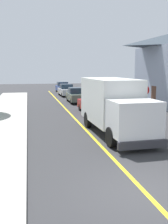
{
  "coord_description": "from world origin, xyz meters",
  "views": [
    {
      "loc": [
        -3.44,
        -7.1,
        3.79
      ],
      "look_at": [
        -0.43,
        6.93,
        1.4
      ],
      "focal_mm": 41.81,
      "sensor_mm": 36.0,
      "label": 1
    }
  ],
  "objects_px": {
    "parked_car_near": "(93,104)",
    "stop_sign": "(144,96)",
    "parked_car_far": "(66,90)",
    "box_truck": "(114,104)",
    "parked_car_furthest": "(63,87)",
    "parked_car_mid": "(76,95)"
  },
  "relations": [
    {
      "from": "parked_car_furthest",
      "to": "parked_car_near",
      "type": "bearing_deg",
      "value": -90.17
    },
    {
      "from": "parked_car_near",
      "to": "stop_sign",
      "type": "relative_size",
      "value": 1.67
    },
    {
      "from": "parked_car_far",
      "to": "stop_sign",
      "type": "xyz_separation_m",
      "value": [
        3.01,
        -18.6,
        1.06
      ]
    },
    {
      "from": "box_truck",
      "to": "parked_car_furthest",
      "type": "relative_size",
      "value": 1.63
    },
    {
      "from": "parked_car_furthest",
      "to": "stop_sign",
      "type": "height_order",
      "value": "stop_sign"
    },
    {
      "from": "box_truck",
      "to": "parked_car_furthest",
      "type": "xyz_separation_m",
      "value": [
        0.62,
        27.66,
        -0.97
      ]
    },
    {
      "from": "parked_car_near",
      "to": "parked_car_furthest",
      "type": "xyz_separation_m",
      "value": [
        0.06,
        20.36,
        0.0
      ]
    },
    {
      "from": "box_truck",
      "to": "parked_car_furthest",
      "type": "distance_m",
      "value": 27.68
    },
    {
      "from": "box_truck",
      "to": "parked_car_mid",
      "type": "height_order",
      "value": "box_truck"
    },
    {
      "from": "parked_car_near",
      "to": "parked_car_furthest",
      "type": "height_order",
      "value": "same"
    },
    {
      "from": "box_truck",
      "to": "parked_car_near",
      "type": "bearing_deg",
      "value": 85.64
    },
    {
      "from": "box_truck",
      "to": "parked_car_far",
      "type": "relative_size",
      "value": 1.62
    },
    {
      "from": "box_truck",
      "to": "stop_sign",
      "type": "relative_size",
      "value": 2.73
    },
    {
      "from": "parked_car_furthest",
      "to": "stop_sign",
      "type": "distance_m",
      "value": 24.67
    },
    {
      "from": "parked_car_mid",
      "to": "stop_sign",
      "type": "distance_m",
      "value": 11.86
    },
    {
      "from": "box_truck",
      "to": "stop_sign",
      "type": "distance_m",
      "value": 4.63
    },
    {
      "from": "parked_car_far",
      "to": "stop_sign",
      "type": "relative_size",
      "value": 1.68
    },
    {
      "from": "box_truck",
      "to": "parked_car_mid",
      "type": "distance_m",
      "value": 14.65
    },
    {
      "from": "box_truck",
      "to": "parked_car_far",
      "type": "bearing_deg",
      "value": 89.04
    },
    {
      "from": "parked_car_near",
      "to": "box_truck",
      "type": "bearing_deg",
      "value": -94.36
    },
    {
      "from": "box_truck",
      "to": "parked_car_far",
      "type": "xyz_separation_m",
      "value": [
        0.37,
        21.76,
        -0.97
      ]
    },
    {
      "from": "parked_car_near",
      "to": "parked_car_furthest",
      "type": "relative_size",
      "value": 1.0
    }
  ]
}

